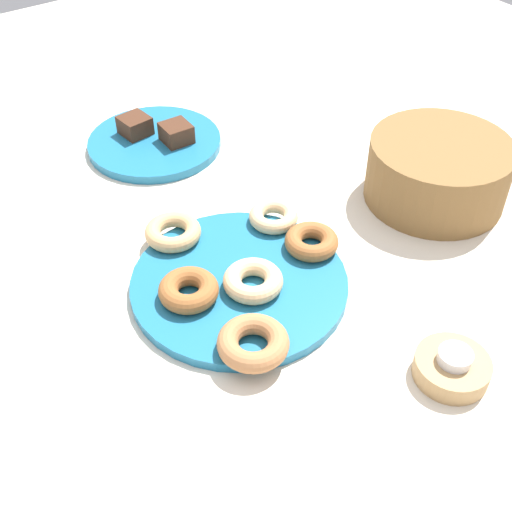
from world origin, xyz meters
TOP-DOWN VIEW (x-y plane):
  - ground_plane at (0.00, 0.00)m, footprint 2.40×2.40m
  - donut_plate at (0.00, 0.00)m, footprint 0.32×0.32m
  - donut_0 at (-0.01, -0.08)m, footprint 0.12×0.12m
  - donut_1 at (-0.08, 0.12)m, footprint 0.11×0.11m
  - donut_2 at (0.03, 0.01)m, footprint 0.11×0.11m
  - donut_3 at (-0.14, -0.03)m, footprint 0.10×0.10m
  - donut_4 at (0.01, 0.13)m, footprint 0.12×0.12m
  - donut_5 at (0.12, -0.06)m, footprint 0.12×0.12m
  - cake_plate at (-0.41, 0.09)m, footprint 0.25×0.25m
  - brownie_near at (-0.44, 0.07)m, footprint 0.06×0.06m
  - brownie_far at (-0.37, 0.12)m, footprint 0.05×0.05m
  - candle_holder at (0.29, 0.13)m, footprint 0.10×0.10m
  - tealight at (0.29, 0.13)m, footprint 0.04×0.04m
  - basket at (0.01, 0.39)m, footprint 0.29×0.29m

SIDE VIEW (x-z plane):
  - ground_plane at x=0.00m, z-range 0.00..0.00m
  - donut_plate at x=0.00m, z-range 0.00..0.02m
  - cake_plate at x=-0.41m, z-range 0.00..0.02m
  - candle_holder at x=0.29m, z-range 0.00..0.03m
  - donut_1 at x=-0.08m, z-range 0.02..0.04m
  - donut_3 at x=-0.14m, z-range 0.02..0.04m
  - donut_4 at x=0.01m, z-range 0.02..0.04m
  - donut_2 at x=0.03m, z-range 0.02..0.04m
  - donut_0 at x=-0.01m, z-range 0.02..0.04m
  - donut_5 at x=0.12m, z-range 0.02..0.04m
  - brownie_near at x=-0.44m, z-range 0.02..0.05m
  - brownie_far at x=-0.37m, z-range 0.02..0.05m
  - tealight at x=0.29m, z-range 0.03..0.04m
  - basket at x=0.01m, z-range 0.00..0.11m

